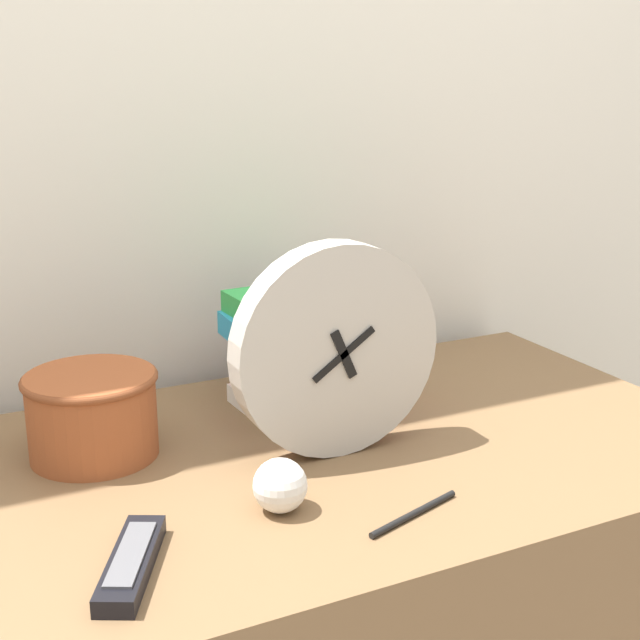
{
  "coord_description": "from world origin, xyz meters",
  "views": [
    {
      "loc": [
        -0.46,
        -0.68,
        1.28
      ],
      "look_at": [
        0.08,
        0.41,
        0.92
      ],
      "focal_mm": 50.0,
      "sensor_mm": 36.0,
      "label": 1
    }
  ],
  "objects": [
    {
      "name": "basket",
      "position": [
        -0.24,
        0.45,
        0.83
      ],
      "size": [
        0.18,
        0.18,
        0.12
      ],
      "color": "#994C28",
      "rests_on": "desk"
    },
    {
      "name": "desk_clock",
      "position": [
        0.06,
        0.31,
        0.91
      ],
      "size": [
        0.29,
        0.05,
        0.29
      ],
      "color": "#B7B2A8",
      "rests_on": "desk"
    },
    {
      "name": "crumpled_paper_ball",
      "position": [
        -0.08,
        0.19,
        0.8
      ],
      "size": [
        0.07,
        0.07,
        0.07
      ],
      "color": "white",
      "rests_on": "desk"
    },
    {
      "name": "tv_remote",
      "position": [
        -0.27,
        0.14,
        0.78
      ],
      "size": [
        0.11,
        0.17,
        0.02
      ],
      "color": "black",
      "rests_on": "desk"
    },
    {
      "name": "wall_back",
      "position": [
        0.0,
        0.73,
        1.2
      ],
      "size": [
        6.0,
        0.04,
        2.4
      ],
      "color": "silver",
      "rests_on": "ground_plane"
    },
    {
      "name": "book_stack",
      "position": [
        0.1,
        0.49,
        0.85
      ],
      "size": [
        0.24,
        0.2,
        0.17
      ],
      "color": "white",
      "rests_on": "desk"
    },
    {
      "name": "pen",
      "position": [
        0.05,
        0.11,
        0.77
      ],
      "size": [
        0.14,
        0.05,
        0.01
      ],
      "color": "black",
      "rests_on": "desk"
    }
  ]
}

